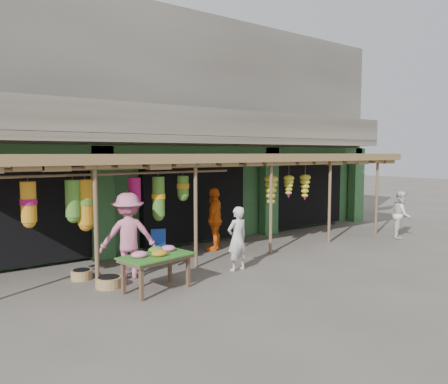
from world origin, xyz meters
TOP-DOWN VIEW (x-y plane):
  - ground at (0.00, 0.00)m, footprint 80.00×80.00m
  - building at (-0.00, 4.87)m, footprint 16.40×6.80m
  - awning at (-0.17, 0.80)m, footprint 14.00×2.70m
  - flower_table at (-3.14, -1.22)m, footprint 1.57×1.08m
  - blue_chair at (-1.90, 0.96)m, footprint 0.51×0.52m
  - basket_mid at (-3.84, -0.43)m, footprint 0.58×0.58m
  - basket_right at (-4.11, 0.48)m, footprint 0.61×0.61m
  - person_front at (-0.86, -1.03)m, footprint 0.57×0.39m
  - person_right at (6.00, -1.16)m, footprint 0.95×0.87m
  - person_vendor at (0.00, 1.09)m, footprint 1.11×1.02m
  - person_shopper at (-3.21, -0.05)m, footprint 1.40×1.05m

SIDE VIEW (x-z plane):
  - ground at x=0.00m, z-range 0.00..0.00m
  - basket_right at x=-4.11m, z-range 0.00..0.21m
  - basket_mid at x=-3.84m, z-range 0.00..0.22m
  - blue_chair at x=-1.90m, z-range 0.05..0.87m
  - flower_table at x=-3.14m, z-range 0.27..1.13m
  - person_front at x=-0.86m, z-range 0.00..1.55m
  - person_right at x=6.00m, z-range 0.00..1.57m
  - person_vendor at x=0.00m, z-range 0.00..1.82m
  - person_shopper at x=-3.21m, z-range 0.00..1.93m
  - awning at x=-0.17m, z-range 1.18..3.97m
  - building at x=0.00m, z-range -0.13..6.87m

